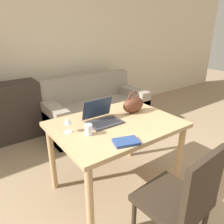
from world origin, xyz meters
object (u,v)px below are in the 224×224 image
(drinking_glass, at_px, (89,130))
(wine_glass, at_px, (68,122))
(chair, at_px, (182,199))
(handbag, at_px, (133,104))
(laptop, at_px, (101,116))
(couch, at_px, (94,110))

(drinking_glass, xyz_separation_m, wine_glass, (-0.12, 0.14, 0.05))
(chair, xyz_separation_m, handbag, (0.37, 0.95, 0.33))
(drinking_glass, bearing_deg, laptop, 34.54)
(drinking_glass, bearing_deg, couch, 57.37)
(drinking_glass, distance_m, wine_glass, 0.19)
(couch, relative_size, handbag, 6.66)
(chair, distance_m, couch, 2.40)
(handbag, bearing_deg, wine_glass, -178.50)
(laptop, distance_m, drinking_glass, 0.29)
(wine_glass, relative_size, handbag, 0.54)
(laptop, xyz_separation_m, wine_glass, (-0.35, -0.02, 0.04))
(laptop, height_order, handbag, handbag)
(handbag, bearing_deg, chair, -111.30)
(chair, bearing_deg, wine_glass, 108.22)
(couch, bearing_deg, handbag, -103.66)
(couch, bearing_deg, chair, -106.91)
(chair, xyz_separation_m, drinking_glass, (-0.27, 0.78, 0.28))
(handbag, bearing_deg, couch, 76.34)
(couch, distance_m, wine_glass, 1.82)
(chair, xyz_separation_m, couch, (0.69, 2.28, -0.24))
(chair, distance_m, handbag, 1.07)
(drinking_glass, relative_size, wine_glass, 0.68)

